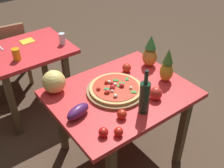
{
  "coord_description": "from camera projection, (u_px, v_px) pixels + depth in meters",
  "views": [
    {
      "loc": [
        -1.1,
        -1.35,
        2.1
      ],
      "look_at": [
        -0.03,
        0.08,
        0.81
      ],
      "focal_mm": 43.49,
      "sensor_mm": 36.0,
      "label": 1
    }
  ],
  "objects": [
    {
      "name": "melon",
      "position": [
        54.0,
        82.0,
        2.15
      ],
      "size": [
        0.19,
        0.19,
        0.19
      ],
      "primitive_type": "sphere",
      "color": "#EDD372",
      "rests_on": "display_table"
    },
    {
      "name": "pizza_board",
      "position": [
        116.0,
        91.0,
        2.19
      ],
      "size": [
        0.47,
        0.47,
        0.02
      ],
      "primitive_type": "cylinder",
      "color": "olive",
      "rests_on": "display_table"
    },
    {
      "name": "display_table",
      "position": [
        121.0,
        101.0,
        2.25
      ],
      "size": [
        1.12,
        0.87,
        0.76
      ],
      "color": "brown",
      "rests_on": "ground_plane"
    },
    {
      "name": "background_table",
      "position": [
        25.0,
        60.0,
        2.85
      ],
      "size": [
        0.94,
        0.71,
        0.76
      ],
      "color": "brown",
      "rests_on": "ground_plane"
    },
    {
      "name": "bell_pepper",
      "position": [
        156.0,
        93.0,
        2.1
      ],
      "size": [
        0.1,
        0.1,
        0.11
      ],
      "primitive_type": "ellipsoid",
      "color": "red",
      "rests_on": "display_table"
    },
    {
      "name": "wine_bottle",
      "position": [
        145.0,
        97.0,
        1.93
      ],
      "size": [
        0.08,
        0.08,
        0.36
      ],
      "color": "#193221",
      "rests_on": "display_table"
    },
    {
      "name": "knife_utensil",
      "position": [
        0.0,
        47.0,
        2.81
      ],
      "size": [
        0.02,
        0.18,
        0.01
      ],
      "primitive_type": "cube",
      "rotation": [
        0.0,
        0.0,
        0.05
      ],
      "color": "silver",
      "rests_on": "background_table"
    },
    {
      "name": "tomato_beside_pepper",
      "position": [
        119.0,
        132.0,
        1.79
      ],
      "size": [
        0.06,
        0.06,
        0.06
      ],
      "primitive_type": "sphere",
      "color": "red",
      "rests_on": "display_table"
    },
    {
      "name": "drinking_glass_juice",
      "position": [
        16.0,
        54.0,
        2.58
      ],
      "size": [
        0.08,
        0.08,
        0.12
      ],
      "primitive_type": "cylinder",
      "color": "orange",
      "rests_on": "background_table"
    },
    {
      "name": "tomato_by_bottle",
      "position": [
        103.0,
        132.0,
        1.79
      ],
      "size": [
        0.07,
        0.07,
        0.07
      ],
      "primitive_type": "sphere",
      "color": "red",
      "rests_on": "display_table"
    },
    {
      "name": "ground_plane",
      "position": [
        119.0,
        154.0,
        2.64
      ],
      "size": [
        10.0,
        10.0,
        0.0
      ],
      "primitive_type": "plane",
      "color": "#4C3828"
    },
    {
      "name": "eggplant",
      "position": [
        78.0,
        111.0,
        1.94
      ],
      "size": [
        0.22,
        0.14,
        0.09
      ],
      "primitive_type": "ellipsoid",
      "rotation": [
        0.0,
        0.0,
        0.26
      ],
      "color": "#4E1E55",
      "rests_on": "display_table"
    },
    {
      "name": "drinking_glass_water",
      "position": [
        62.0,
        39.0,
        2.84
      ],
      "size": [
        0.06,
        0.06,
        0.12
      ],
      "primitive_type": "cylinder",
      "color": "silver",
      "rests_on": "background_table"
    },
    {
      "name": "dining_chair",
      "position": [
        10.0,
        51.0,
        3.32
      ],
      "size": [
        0.44,
        0.44,
        0.85
      ],
      "rotation": [
        0.0,
        0.0,
        3.03
      ],
      "color": "olive",
      "rests_on": "ground_plane"
    },
    {
      "name": "pizza",
      "position": [
        115.0,
        88.0,
        2.17
      ],
      "size": [
        0.42,
        0.42,
        0.06
      ],
      "color": "tan",
      "rests_on": "pizza_board"
    },
    {
      "name": "napkin_folded",
      "position": [
        27.0,
        41.0,
        2.92
      ],
      "size": [
        0.14,
        0.12,
        0.01
      ],
      "primitive_type": "cube",
      "rotation": [
        0.0,
        0.0,
        0.02
      ],
      "color": "yellow",
      "rests_on": "background_table"
    },
    {
      "name": "pineapple_left",
      "position": [
        167.0,
        67.0,
        2.25
      ],
      "size": [
        0.11,
        0.11,
        0.3
      ],
      "color": "#B39026",
      "rests_on": "display_table"
    },
    {
      "name": "pineapple_right",
      "position": [
        150.0,
        52.0,
        2.45
      ],
      "size": [
        0.13,
        0.13,
        0.3
      ],
      "color": "#BE7F32",
      "rests_on": "display_table"
    },
    {
      "name": "tomato_at_corner",
      "position": [
        127.0,
        68.0,
        2.42
      ],
      "size": [
        0.08,
        0.08,
        0.08
      ],
      "primitive_type": "sphere",
      "color": "red",
      "rests_on": "display_table"
    },
    {
      "name": "tomato_near_board",
      "position": [
        122.0,
        114.0,
        1.93
      ],
      "size": [
        0.07,
        0.07,
        0.07
      ],
      "primitive_type": "sphere",
      "color": "red",
      "rests_on": "display_table"
    }
  ]
}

